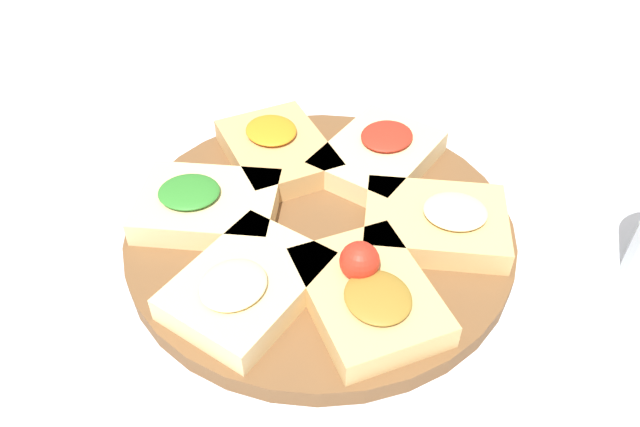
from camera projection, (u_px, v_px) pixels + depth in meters
name	position (u px, v px, depth m)	size (l,w,h in m)	color
ground_plane	(320.00, 237.00, 0.57)	(3.00, 3.00, 0.00)	silver
serving_board	(320.00, 230.00, 0.57)	(0.35, 0.35, 0.02)	brown
focaccia_slice_0	(437.00, 222.00, 0.54)	(0.14, 0.15, 0.03)	tan
focaccia_slice_1	(379.00, 155.00, 0.62)	(0.12, 0.09, 0.03)	#E5C689
focaccia_slice_2	(277.00, 149.00, 0.62)	(0.14, 0.15, 0.03)	tan
focaccia_slice_3	(207.00, 205.00, 0.56)	(0.14, 0.15, 0.03)	#E5C689
focaccia_slice_4	(247.00, 285.00, 0.49)	(0.12, 0.09, 0.03)	#E5C689
focaccia_slice_5	(368.00, 292.00, 0.48)	(0.14, 0.15, 0.05)	tan
plate_left	(606.00, 122.00, 0.70)	(0.19, 0.19, 0.02)	white
napkin_stack	(331.00, 47.00, 0.84)	(0.10, 0.09, 0.01)	white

